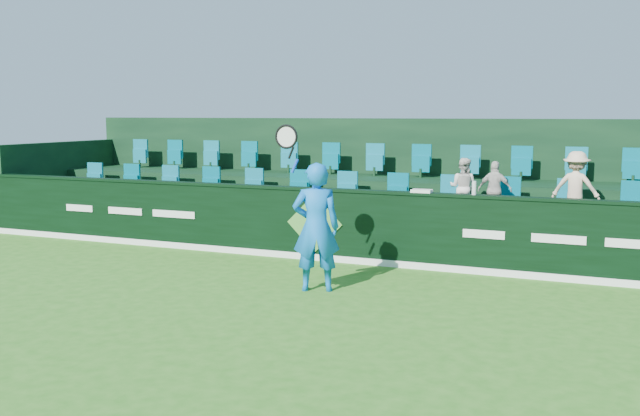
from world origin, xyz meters
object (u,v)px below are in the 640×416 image
at_px(spectator_right, 576,187).
at_px(towel, 422,191).
at_px(tennis_player, 316,226).
at_px(spectator_middle, 495,190).
at_px(spectator_left, 463,187).
at_px(drinks_bottle, 474,188).

height_order(spectator_right, towel, spectator_right).
distance_m(tennis_player, spectator_right, 4.87).
distance_m(tennis_player, spectator_middle, 3.95).
height_order(tennis_player, spectator_middle, tennis_player).
distance_m(spectator_left, spectator_middle, 0.58).
distance_m(spectator_left, spectator_right, 1.98).
height_order(spectator_left, towel, spectator_left).
xyz_separation_m(spectator_middle, spectator_right, (1.39, 0.00, 0.10)).
xyz_separation_m(tennis_player, towel, (1.09, 2.17, 0.37)).
relative_size(spectator_right, towel, 3.61).
height_order(spectator_middle, towel, spectator_middle).
bearing_deg(towel, tennis_player, -116.62).
bearing_deg(spectator_right, tennis_player, 49.82).
bearing_deg(drinks_bottle, spectator_right, 35.55).
relative_size(spectator_middle, spectator_right, 0.83).
height_order(spectator_left, drinks_bottle, spectator_left).
bearing_deg(tennis_player, towel, 63.38).
bearing_deg(tennis_player, spectator_right, 42.71).
xyz_separation_m(spectator_left, spectator_middle, (0.58, 0.00, -0.02)).
height_order(tennis_player, towel, tennis_player).
xyz_separation_m(tennis_player, drinks_bottle, (1.99, 2.17, 0.46)).
xyz_separation_m(towel, drinks_bottle, (0.91, 0.00, 0.09)).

